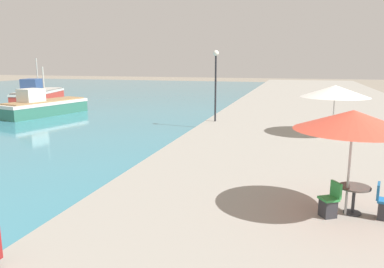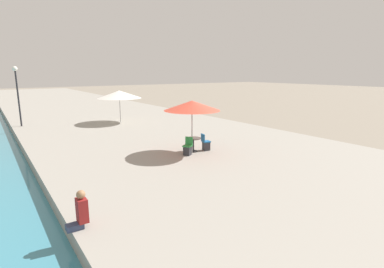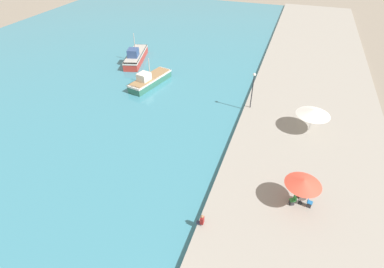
% 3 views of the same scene
% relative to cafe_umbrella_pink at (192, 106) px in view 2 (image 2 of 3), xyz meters
% --- Properties ---
extents(quay_promenade, '(16.00, 90.00, 0.54)m').
position_rel_cafe_umbrella_pink_xyz_m(quay_promenade, '(0.85, 24.48, -2.74)').
color(quay_promenade, gray).
rests_on(quay_promenade, ground_plane).
extents(cafe_umbrella_pink, '(2.88, 2.88, 2.73)m').
position_rel_cafe_umbrella_pink_xyz_m(cafe_umbrella_pink, '(0.00, 0.00, 0.00)').
color(cafe_umbrella_pink, '#B7B7B7').
rests_on(cafe_umbrella_pink, quay_promenade).
extents(cafe_umbrella_white, '(3.58, 3.58, 2.64)m').
position_rel_cafe_umbrella_pink_xyz_m(cafe_umbrella_white, '(0.54, 11.23, -0.15)').
color(cafe_umbrella_white, '#B7B7B7').
rests_on(cafe_umbrella_white, quay_promenade).
extents(cafe_table, '(0.80, 0.80, 0.74)m').
position_rel_cafe_umbrella_pink_xyz_m(cafe_table, '(0.19, 0.15, -1.94)').
color(cafe_table, '#333338').
rests_on(cafe_table, quay_promenade).
extents(cafe_chair_left, '(0.51, 0.48, 0.91)m').
position_rel_cafe_umbrella_pink_xyz_m(cafe_chair_left, '(0.89, -0.01, -2.15)').
color(cafe_chair_left, '#2D2D33').
rests_on(cafe_chair_left, quay_promenade).
extents(cafe_chair_right, '(0.58, 0.56, 0.91)m').
position_rel_cafe_umbrella_pink_xyz_m(cafe_chair_right, '(-0.43, -0.23, -2.15)').
color(cafe_chair_right, '#2D2D33').
rests_on(cafe_chair_right, quay_promenade).
extents(person_at_quay, '(0.57, 0.36, 1.06)m').
position_rel_cafe_umbrella_pink_xyz_m(person_at_quay, '(-6.86, -4.58, -2.00)').
color(person_at_quay, '#333D5B').
rests_on(person_at_quay, quay_promenade).
extents(lamppost, '(0.36, 0.36, 4.56)m').
position_rel_cafe_umbrella_pink_xyz_m(lamppost, '(-6.47, 13.91, 0.62)').
color(lamppost, '#232328').
rests_on(lamppost, quay_promenade).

